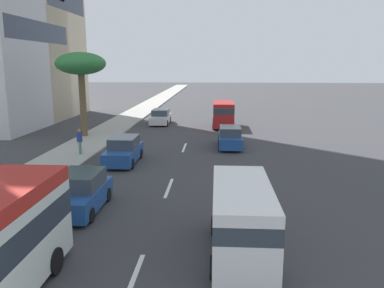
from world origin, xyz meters
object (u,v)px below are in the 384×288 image
(car_fourth, at_px, (230,137))
(van_fifth, at_px, (242,216))
(car_lead, at_px, (124,151))
(car_sixth, at_px, (80,193))
(van_second, at_px, (223,113))
(car_third, at_px, (161,117))
(pedestrian_near_lamp, at_px, (80,140))
(palm_tree, at_px, (81,65))

(car_fourth, relative_size, van_fifth, 0.87)
(car_lead, distance_m, car_sixth, 8.47)
(car_lead, height_order, van_second, van_second)
(van_second, bearing_deg, car_sixth, 164.02)
(car_lead, xyz_separation_m, car_third, (16.69, -0.05, -0.05))
(car_lead, distance_m, van_second, 16.40)
(van_fifth, bearing_deg, pedestrian_near_lamp, 37.06)
(car_lead, distance_m, pedestrian_near_lamp, 3.87)
(car_third, distance_m, car_sixth, 25.17)
(car_lead, relative_size, car_sixth, 1.09)
(car_fourth, bearing_deg, car_lead, 126.44)
(car_sixth, distance_m, palm_tree, 18.78)
(car_sixth, bearing_deg, palm_tree, -161.78)
(car_third, height_order, pedestrian_near_lamp, pedestrian_near_lamp)
(pedestrian_near_lamp, height_order, palm_tree, palm_tree)
(car_third, height_order, van_fifth, van_fifth)
(palm_tree, bearing_deg, van_fifth, -149.00)
(car_lead, bearing_deg, car_third, 179.84)
(van_fifth, height_order, palm_tree, palm_tree)
(car_lead, bearing_deg, van_second, 155.66)
(van_second, xyz_separation_m, car_sixth, (-23.40, 6.70, -0.67))
(car_fourth, distance_m, pedestrian_near_lamp, 11.23)
(pedestrian_near_lamp, bearing_deg, car_sixth, 113.85)
(car_fourth, height_order, van_fifth, van_fifth)
(car_lead, relative_size, pedestrian_near_lamp, 2.50)
(van_second, xyz_separation_m, car_fourth, (-9.68, -0.36, -0.69))
(pedestrian_near_lamp, bearing_deg, van_fifth, 131.51)
(car_third, bearing_deg, van_second, 75.26)
(van_second, xyz_separation_m, van_fifth, (-27.09, -0.16, -0.07))
(car_sixth, height_order, pedestrian_near_lamp, pedestrian_near_lamp)
(van_fifth, distance_m, palm_tree, 24.71)
(car_sixth, relative_size, pedestrian_near_lamp, 2.30)
(van_fifth, bearing_deg, van_second, 0.33)
(van_second, bearing_deg, car_third, 75.26)
(car_lead, distance_m, car_third, 16.69)
(car_sixth, xyz_separation_m, pedestrian_near_lamp, (10.09, 3.56, 0.34))
(car_third, distance_m, pedestrian_near_lamp, 15.49)
(palm_tree, bearing_deg, car_sixth, -161.78)
(van_second, distance_m, palm_tree, 14.65)
(car_sixth, bearing_deg, car_fourth, 152.78)
(car_lead, xyz_separation_m, palm_tree, (8.60, 5.57, 5.44))
(car_third, relative_size, van_fifth, 0.86)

